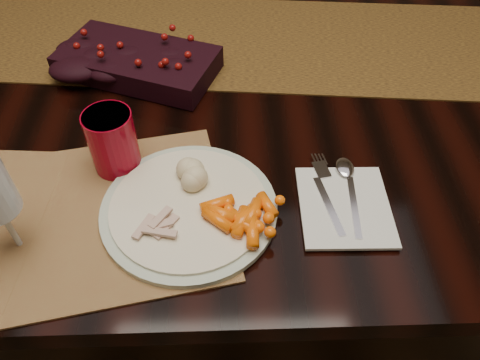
{
  "coord_description": "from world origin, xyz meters",
  "views": [
    {
      "loc": [
        0.01,
        -0.76,
        1.32
      ],
      "look_at": [
        0.02,
        -0.29,
        0.8
      ],
      "focal_mm": 35.0,
      "sensor_mm": 36.0,
      "label": 1
    }
  ],
  "objects_px": {
    "dining_table": "(229,208)",
    "placemat_main": "(84,219)",
    "mashed_potatoes": "(195,167)",
    "turkey_shreds": "(153,227)",
    "napkin": "(345,206)",
    "red_cup": "(113,141)",
    "baby_carrots": "(238,213)",
    "dinner_plate": "(189,208)",
    "centerpiece": "(137,59)"
  },
  "relations": [
    {
      "from": "dining_table",
      "to": "placemat_main",
      "type": "height_order",
      "value": "placemat_main"
    },
    {
      "from": "dining_table",
      "to": "mashed_potatoes",
      "type": "xyz_separation_m",
      "value": [
        -0.05,
        -0.25,
        0.42
      ]
    },
    {
      "from": "dining_table",
      "to": "placemat_main",
      "type": "distance_m",
      "value": 0.54
    },
    {
      "from": "turkey_shreds",
      "to": "placemat_main",
      "type": "bearing_deg",
      "value": 161.1
    },
    {
      "from": "napkin",
      "to": "red_cup",
      "type": "relative_size",
      "value": 1.51
    },
    {
      "from": "mashed_potatoes",
      "to": "napkin",
      "type": "relative_size",
      "value": 0.49
    },
    {
      "from": "mashed_potatoes",
      "to": "red_cup",
      "type": "height_order",
      "value": "red_cup"
    },
    {
      "from": "placemat_main",
      "to": "red_cup",
      "type": "distance_m",
      "value": 0.13
    },
    {
      "from": "dining_table",
      "to": "placemat_main",
      "type": "xyz_separation_m",
      "value": [
        -0.22,
        -0.32,
        0.38
      ]
    },
    {
      "from": "dining_table",
      "to": "baby_carrots",
      "type": "xyz_separation_m",
      "value": [
        0.02,
        -0.33,
        0.4
      ]
    },
    {
      "from": "dinner_plate",
      "to": "napkin",
      "type": "relative_size",
      "value": 1.69
    },
    {
      "from": "placemat_main",
      "to": "napkin",
      "type": "relative_size",
      "value": 2.7
    },
    {
      "from": "centerpiece",
      "to": "dinner_plate",
      "type": "bearing_deg",
      "value": -72.4
    },
    {
      "from": "dinner_plate",
      "to": "baby_carrots",
      "type": "distance_m",
      "value": 0.08
    },
    {
      "from": "dining_table",
      "to": "baby_carrots",
      "type": "height_order",
      "value": "baby_carrots"
    },
    {
      "from": "placemat_main",
      "to": "mashed_potatoes",
      "type": "bearing_deg",
      "value": 10.62
    },
    {
      "from": "dining_table",
      "to": "baby_carrots",
      "type": "relative_size",
      "value": 17.03
    },
    {
      "from": "mashed_potatoes",
      "to": "napkin",
      "type": "bearing_deg",
      "value": -14.09
    },
    {
      "from": "placemat_main",
      "to": "mashed_potatoes",
      "type": "distance_m",
      "value": 0.19
    },
    {
      "from": "centerpiece",
      "to": "turkey_shreds",
      "type": "height_order",
      "value": "centerpiece"
    },
    {
      "from": "red_cup",
      "to": "centerpiece",
      "type": "bearing_deg",
      "value": 89.03
    },
    {
      "from": "dinner_plate",
      "to": "mashed_potatoes",
      "type": "height_order",
      "value": "mashed_potatoes"
    },
    {
      "from": "centerpiece",
      "to": "baby_carrots",
      "type": "distance_m",
      "value": 0.44
    },
    {
      "from": "baby_carrots",
      "to": "red_cup",
      "type": "height_order",
      "value": "red_cup"
    },
    {
      "from": "dinner_plate",
      "to": "mashed_potatoes",
      "type": "relative_size",
      "value": 3.44
    },
    {
      "from": "turkey_shreds",
      "to": "red_cup",
      "type": "relative_size",
      "value": 0.7
    },
    {
      "from": "turkey_shreds",
      "to": "red_cup",
      "type": "distance_m",
      "value": 0.17
    },
    {
      "from": "dining_table",
      "to": "red_cup",
      "type": "xyz_separation_m",
      "value": [
        -0.18,
        -0.21,
        0.43
      ]
    },
    {
      "from": "baby_carrots",
      "to": "mashed_potatoes",
      "type": "height_order",
      "value": "mashed_potatoes"
    },
    {
      "from": "turkey_shreds",
      "to": "dinner_plate",
      "type": "bearing_deg",
      "value": 44.81
    },
    {
      "from": "dining_table",
      "to": "napkin",
      "type": "distance_m",
      "value": 0.52
    },
    {
      "from": "centerpiece",
      "to": "mashed_potatoes",
      "type": "height_order",
      "value": "centerpiece"
    },
    {
      "from": "red_cup",
      "to": "napkin",
      "type": "bearing_deg",
      "value": -15.99
    },
    {
      "from": "turkey_shreds",
      "to": "mashed_potatoes",
      "type": "bearing_deg",
      "value": 61.57
    },
    {
      "from": "baby_carrots",
      "to": "turkey_shreds",
      "type": "distance_m",
      "value": 0.12
    },
    {
      "from": "placemat_main",
      "to": "napkin",
      "type": "bearing_deg",
      "value": -9.51
    },
    {
      "from": "baby_carrots",
      "to": "placemat_main",
      "type": "bearing_deg",
      "value": 175.91
    },
    {
      "from": "turkey_shreds",
      "to": "red_cup",
      "type": "height_order",
      "value": "red_cup"
    },
    {
      "from": "placemat_main",
      "to": "turkey_shreds",
      "type": "distance_m",
      "value": 0.12
    },
    {
      "from": "placemat_main",
      "to": "napkin",
      "type": "xyz_separation_m",
      "value": [
        0.4,
        0.01,
        0.0
      ]
    },
    {
      "from": "placemat_main",
      "to": "baby_carrots",
      "type": "height_order",
      "value": "baby_carrots"
    },
    {
      "from": "dining_table",
      "to": "centerpiece",
      "type": "distance_m",
      "value": 0.45
    },
    {
      "from": "baby_carrots",
      "to": "turkey_shreds",
      "type": "relative_size",
      "value": 1.43
    },
    {
      "from": "centerpiece",
      "to": "turkey_shreds",
      "type": "bearing_deg",
      "value": -80.45
    },
    {
      "from": "mashed_potatoes",
      "to": "napkin",
      "type": "xyz_separation_m",
      "value": [
        0.23,
        -0.06,
        -0.03
      ]
    },
    {
      "from": "dining_table",
      "to": "mashed_potatoes",
      "type": "relative_size",
      "value": 22.97
    },
    {
      "from": "baby_carrots",
      "to": "turkey_shreds",
      "type": "bearing_deg",
      "value": -169.84
    },
    {
      "from": "mashed_potatoes",
      "to": "baby_carrots",
      "type": "bearing_deg",
      "value": -51.92
    },
    {
      "from": "dining_table",
      "to": "napkin",
      "type": "relative_size",
      "value": 11.28
    },
    {
      "from": "dinner_plate",
      "to": "baby_carrots",
      "type": "bearing_deg",
      "value": -18.81
    }
  ]
}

